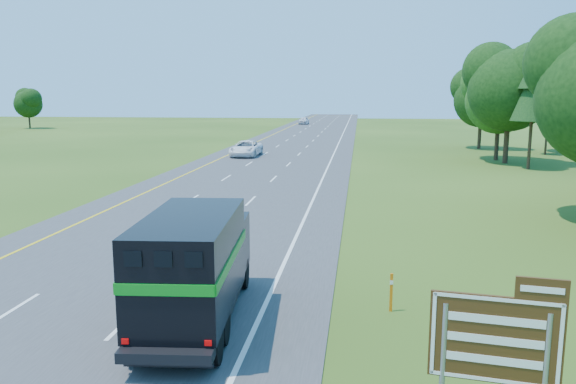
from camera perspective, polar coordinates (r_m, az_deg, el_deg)
name	(u,v)px	position (r m, az deg, el deg)	size (l,w,h in m)	color
road	(274,160)	(54.38, -1.46, 3.22)	(15.00, 260.00, 0.04)	#38383A
lane_markings	(274,160)	(54.38, -1.46, 3.25)	(11.15, 260.00, 0.01)	yellow
horse_truck	(195,264)	(15.73, -9.40, -7.19)	(2.76, 7.28, 3.16)	black
white_suv	(246,148)	(58.16, -4.28, 4.44)	(2.62, 5.69, 1.58)	white
far_car	(304,121)	(121.07, 1.60, 7.26)	(1.82, 4.51, 1.54)	silver
exit_sign	(497,348)	(9.99, 20.44, -14.61)	(2.05, 0.37, 3.50)	gray
delineator	(391,291)	(16.97, 10.44, -9.88)	(0.09, 0.05, 1.16)	orange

